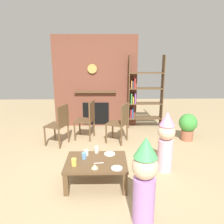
{
  "coord_description": "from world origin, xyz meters",
  "views": [
    {
      "loc": [
        0.06,
        -3.46,
        2.02
      ],
      "look_at": [
        0.15,
        0.4,
        0.96
      ],
      "focal_mm": 36.5,
      "sensor_mm": 36.0,
      "label": 1
    }
  ],
  "objects_px": {
    "paper_cup_near_right": "(86,153)",
    "birthday_cake_slice": "(95,166)",
    "bookshelf": "(143,95)",
    "potted_plant_tall": "(188,125)",
    "coffee_table": "(96,164)",
    "paper_cup_far_left": "(97,149)",
    "paper_cup_near_left": "(74,162)",
    "dining_chair_left": "(60,123)",
    "child_with_cone_hat": "(145,179)",
    "paper_plate_rear": "(117,168)",
    "dining_chair_right": "(121,121)",
    "dining_chair_middle": "(88,118)",
    "child_in_pink": "(166,140)",
    "paper_plate_front": "(110,154)",
    "paper_cup_center": "(84,156)"
  },
  "relations": [
    {
      "from": "birthday_cake_slice",
      "to": "dining_chair_middle",
      "type": "height_order",
      "value": "dining_chair_middle"
    },
    {
      "from": "paper_cup_far_left",
      "to": "child_with_cone_hat",
      "type": "xyz_separation_m",
      "value": [
        0.61,
        -1.13,
        0.15
      ]
    },
    {
      "from": "paper_plate_front",
      "to": "child_in_pink",
      "type": "height_order",
      "value": "child_in_pink"
    },
    {
      "from": "paper_plate_rear",
      "to": "birthday_cake_slice",
      "type": "xyz_separation_m",
      "value": [
        -0.31,
        0.02,
        0.02
      ]
    },
    {
      "from": "potted_plant_tall",
      "to": "paper_cup_far_left",
      "type": "bearing_deg",
      "value": -144.65
    },
    {
      "from": "paper_cup_center",
      "to": "child_with_cone_hat",
      "type": "bearing_deg",
      "value": -49.27
    },
    {
      "from": "coffee_table",
      "to": "child_with_cone_hat",
      "type": "relative_size",
      "value": 0.85
    },
    {
      "from": "bookshelf",
      "to": "paper_plate_rear",
      "type": "height_order",
      "value": "bookshelf"
    },
    {
      "from": "dining_chair_right",
      "to": "paper_plate_rear",
      "type": "bearing_deg",
      "value": 109.9
    },
    {
      "from": "paper_plate_front",
      "to": "birthday_cake_slice",
      "type": "height_order",
      "value": "birthday_cake_slice"
    },
    {
      "from": "child_in_pink",
      "to": "dining_chair_left",
      "type": "relative_size",
      "value": 1.16
    },
    {
      "from": "paper_cup_center",
      "to": "dining_chair_middle",
      "type": "bearing_deg",
      "value": 92.47
    },
    {
      "from": "paper_plate_front",
      "to": "dining_chair_right",
      "type": "bearing_deg",
      "value": 79.33
    },
    {
      "from": "paper_cup_far_left",
      "to": "paper_plate_rear",
      "type": "bearing_deg",
      "value": -59.57
    },
    {
      "from": "coffee_table",
      "to": "dining_chair_middle",
      "type": "height_order",
      "value": "dining_chair_middle"
    },
    {
      "from": "dining_chair_middle",
      "to": "paper_cup_near_left",
      "type": "bearing_deg",
      "value": 100.65
    },
    {
      "from": "dining_chair_left",
      "to": "child_with_cone_hat",
      "type": "bearing_deg",
      "value": 143.96
    },
    {
      "from": "paper_cup_near_left",
      "to": "potted_plant_tall",
      "type": "distance_m",
      "value": 2.99
    },
    {
      "from": "bookshelf",
      "to": "paper_cup_near_right",
      "type": "relative_size",
      "value": 20.75
    },
    {
      "from": "potted_plant_tall",
      "to": "dining_chair_right",
      "type": "bearing_deg",
      "value": -175.9
    },
    {
      "from": "paper_cup_center",
      "to": "child_in_pink",
      "type": "bearing_deg",
      "value": 12.55
    },
    {
      "from": "paper_plate_rear",
      "to": "dining_chair_right",
      "type": "distance_m",
      "value": 1.87
    },
    {
      "from": "paper_plate_rear",
      "to": "birthday_cake_slice",
      "type": "relative_size",
      "value": 1.62
    },
    {
      "from": "paper_cup_near_right",
      "to": "child_with_cone_hat",
      "type": "bearing_deg",
      "value": -53.52
    },
    {
      "from": "paper_plate_rear",
      "to": "paper_cup_near_left",
      "type": "bearing_deg",
      "value": 170.88
    },
    {
      "from": "birthday_cake_slice",
      "to": "paper_plate_rear",
      "type": "bearing_deg",
      "value": -2.75
    },
    {
      "from": "dining_chair_middle",
      "to": "dining_chair_right",
      "type": "relative_size",
      "value": 1.0
    },
    {
      "from": "paper_cup_near_right",
      "to": "paper_plate_rear",
      "type": "xyz_separation_m",
      "value": [
        0.47,
        -0.43,
        -0.04
      ]
    },
    {
      "from": "paper_plate_front",
      "to": "potted_plant_tall",
      "type": "xyz_separation_m",
      "value": [
        1.8,
        1.5,
        -0.03
      ]
    },
    {
      "from": "child_in_pink",
      "to": "dining_chair_middle",
      "type": "distance_m",
      "value": 2.06
    },
    {
      "from": "coffee_table",
      "to": "dining_chair_left",
      "type": "distance_m",
      "value": 1.74
    },
    {
      "from": "bookshelf",
      "to": "potted_plant_tall",
      "type": "distance_m",
      "value": 1.43
    },
    {
      "from": "bookshelf",
      "to": "dining_chair_middle",
      "type": "relative_size",
      "value": 2.11
    },
    {
      "from": "paper_plate_front",
      "to": "potted_plant_tall",
      "type": "bearing_deg",
      "value": 39.72
    },
    {
      "from": "paper_cup_near_right",
      "to": "birthday_cake_slice",
      "type": "distance_m",
      "value": 0.45
    },
    {
      "from": "dining_chair_left",
      "to": "paper_plate_front",
      "type": "bearing_deg",
      "value": 151.83
    },
    {
      "from": "paper_cup_near_left",
      "to": "paper_cup_far_left",
      "type": "xyz_separation_m",
      "value": [
        0.31,
        0.43,
        -0.0
      ]
    },
    {
      "from": "bookshelf",
      "to": "paper_cup_near_left",
      "type": "xyz_separation_m",
      "value": [
        -1.43,
        -2.84,
        -0.45
      ]
    },
    {
      "from": "paper_cup_far_left",
      "to": "paper_plate_front",
      "type": "xyz_separation_m",
      "value": [
        0.22,
        -0.07,
        -0.05
      ]
    },
    {
      "from": "bookshelf",
      "to": "paper_cup_center",
      "type": "relative_size",
      "value": 18.9
    },
    {
      "from": "dining_chair_middle",
      "to": "dining_chair_left",
      "type": "bearing_deg",
      "value": 43.72
    },
    {
      "from": "paper_cup_near_right",
      "to": "dining_chair_right",
      "type": "relative_size",
      "value": 0.1
    },
    {
      "from": "child_with_cone_hat",
      "to": "coffee_table",
      "type": "bearing_deg",
      "value": -0.0
    },
    {
      "from": "child_in_pink",
      "to": "paper_cup_center",
      "type": "bearing_deg",
      "value": -5.54
    },
    {
      "from": "child_with_cone_hat",
      "to": "dining_chair_right",
      "type": "bearing_deg",
      "value": -32.46
    },
    {
      "from": "paper_cup_near_right",
      "to": "paper_cup_far_left",
      "type": "distance_m",
      "value": 0.19
    },
    {
      "from": "paper_plate_rear",
      "to": "potted_plant_tall",
      "type": "xyz_separation_m",
      "value": [
        1.71,
        1.96,
        -0.03
      ]
    },
    {
      "from": "paper_plate_rear",
      "to": "child_in_pink",
      "type": "bearing_deg",
      "value": 35.92
    },
    {
      "from": "coffee_table",
      "to": "paper_cup_far_left",
      "type": "relative_size",
      "value": 8.61
    },
    {
      "from": "bookshelf",
      "to": "paper_cup_center",
      "type": "xyz_separation_m",
      "value": [
        -1.3,
        -2.62,
        -0.45
      ]
    }
  ]
}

